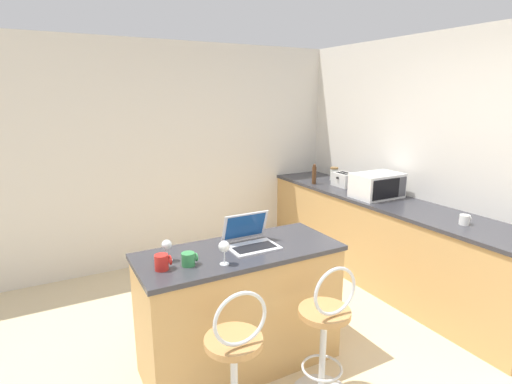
{
  "coord_description": "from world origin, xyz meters",
  "views": [
    {
      "loc": [
        -1.52,
        -1.82,
        2.0
      ],
      "look_at": [
        0.38,
        1.69,
        1.03
      ],
      "focal_mm": 28.0,
      "sensor_mm": 36.0,
      "label": 1
    }
  ],
  "objects_px": {
    "wine_glass_short": "(167,246)",
    "wine_glass_tall": "(224,247)",
    "bar_stool_near": "(235,370)",
    "mug_green": "(189,259)",
    "microwave": "(377,185)",
    "mug_white": "(465,220)",
    "toaster": "(344,180)",
    "storage_jar": "(334,174)",
    "mug_red": "(162,262)",
    "laptop": "(250,238)",
    "bar_stool_far": "(325,338)",
    "pepper_mill": "(314,174)"
  },
  "relations": [
    {
      "from": "wine_glass_short",
      "to": "mug_red",
      "type": "xyz_separation_m",
      "value": [
        -0.07,
        -0.12,
        -0.05
      ]
    },
    {
      "from": "bar_stool_far",
      "to": "microwave",
      "type": "relative_size",
      "value": 1.91
    },
    {
      "from": "laptop",
      "to": "toaster",
      "type": "relative_size",
      "value": 1.36
    },
    {
      "from": "pepper_mill",
      "to": "storage_jar",
      "type": "relative_size",
      "value": 1.49
    },
    {
      "from": "mug_green",
      "to": "wine_glass_tall",
      "type": "distance_m",
      "value": 0.24
    },
    {
      "from": "mug_green",
      "to": "wine_glass_short",
      "type": "bearing_deg",
      "value": 126.16
    },
    {
      "from": "wine_glass_short",
      "to": "mug_red",
      "type": "bearing_deg",
      "value": -119.71
    },
    {
      "from": "laptop",
      "to": "toaster",
      "type": "height_order",
      "value": "laptop"
    },
    {
      "from": "bar_stool_near",
      "to": "storage_jar",
      "type": "height_order",
      "value": "storage_jar"
    },
    {
      "from": "wine_glass_tall",
      "to": "mug_red",
      "type": "bearing_deg",
      "value": 163.36
    },
    {
      "from": "pepper_mill",
      "to": "mug_white",
      "type": "height_order",
      "value": "pepper_mill"
    },
    {
      "from": "pepper_mill",
      "to": "bar_stool_far",
      "type": "bearing_deg",
      "value": -124.55
    },
    {
      "from": "bar_stool_near",
      "to": "mug_green",
      "type": "distance_m",
      "value": 0.72
    },
    {
      "from": "mug_green",
      "to": "storage_jar",
      "type": "bearing_deg",
      "value": 32.97
    },
    {
      "from": "bar_stool_near",
      "to": "mug_red",
      "type": "bearing_deg",
      "value": 115.74
    },
    {
      "from": "bar_stool_near",
      "to": "mug_white",
      "type": "xyz_separation_m",
      "value": [
        2.26,
        0.19,
        0.51
      ]
    },
    {
      "from": "mug_red",
      "to": "storage_jar",
      "type": "height_order",
      "value": "storage_jar"
    },
    {
      "from": "wine_glass_short",
      "to": "wine_glass_tall",
      "type": "relative_size",
      "value": 0.91
    },
    {
      "from": "mug_white",
      "to": "mug_red",
      "type": "bearing_deg",
      "value": 172.33
    },
    {
      "from": "laptop",
      "to": "mug_red",
      "type": "relative_size",
      "value": 3.37
    },
    {
      "from": "bar_stool_far",
      "to": "mug_green",
      "type": "bearing_deg",
      "value": 145.45
    },
    {
      "from": "toaster",
      "to": "mug_green",
      "type": "xyz_separation_m",
      "value": [
        -2.41,
        -1.31,
        -0.04
      ]
    },
    {
      "from": "bar_stool_far",
      "to": "wine_glass_short",
      "type": "bearing_deg",
      "value": 142.4
    },
    {
      "from": "mug_red",
      "to": "bar_stool_near",
      "type": "bearing_deg",
      "value": -64.26
    },
    {
      "from": "mug_green",
      "to": "mug_white",
      "type": "height_order",
      "value": "mug_green"
    },
    {
      "from": "bar_stool_far",
      "to": "toaster",
      "type": "relative_size",
      "value": 3.79
    },
    {
      "from": "pepper_mill",
      "to": "toaster",
      "type": "bearing_deg",
      "value": -49.89
    },
    {
      "from": "microwave",
      "to": "laptop",
      "type": "bearing_deg",
      "value": -162.02
    },
    {
      "from": "bar_stool_near",
      "to": "wine_glass_short",
      "type": "distance_m",
      "value": 0.88
    },
    {
      "from": "bar_stool_near",
      "to": "mug_white",
      "type": "bearing_deg",
      "value": 4.71
    },
    {
      "from": "bar_stool_far",
      "to": "pepper_mill",
      "type": "bearing_deg",
      "value": 55.45
    },
    {
      "from": "microwave",
      "to": "mug_green",
      "type": "relative_size",
      "value": 4.93
    },
    {
      "from": "laptop",
      "to": "microwave",
      "type": "height_order",
      "value": "microwave"
    },
    {
      "from": "bar_stool_far",
      "to": "toaster",
      "type": "bearing_deg",
      "value": 47.31
    },
    {
      "from": "microwave",
      "to": "mug_white",
      "type": "height_order",
      "value": "microwave"
    },
    {
      "from": "toaster",
      "to": "mug_white",
      "type": "bearing_deg",
      "value": -92.3
    },
    {
      "from": "laptop",
      "to": "toaster",
      "type": "distance_m",
      "value": 2.23
    },
    {
      "from": "microwave",
      "to": "mug_white",
      "type": "relative_size",
      "value": 5.11
    },
    {
      "from": "bar_stool_far",
      "to": "wine_glass_short",
      "type": "xyz_separation_m",
      "value": [
        -0.83,
        0.64,
        0.57
      ]
    },
    {
      "from": "bar_stool_near",
      "to": "mug_white",
      "type": "height_order",
      "value": "mug_white"
    },
    {
      "from": "mug_green",
      "to": "mug_white",
      "type": "bearing_deg",
      "value": -7.77
    },
    {
      "from": "toaster",
      "to": "wine_glass_short",
      "type": "relative_size",
      "value": 1.77
    },
    {
      "from": "mug_red",
      "to": "storage_jar",
      "type": "bearing_deg",
      "value": 31.03
    },
    {
      "from": "bar_stool_near",
      "to": "wine_glass_tall",
      "type": "height_order",
      "value": "wine_glass_tall"
    },
    {
      "from": "mug_green",
      "to": "wine_glass_tall",
      "type": "xyz_separation_m",
      "value": [
        0.21,
        -0.09,
        0.07
      ]
    },
    {
      "from": "bar_stool_near",
      "to": "toaster",
      "type": "height_order",
      "value": "toaster"
    },
    {
      "from": "toaster",
      "to": "storage_jar",
      "type": "xyz_separation_m",
      "value": [
        0.13,
        0.34,
        0.0
      ]
    },
    {
      "from": "microwave",
      "to": "mug_white",
      "type": "distance_m",
      "value": 1.05
    },
    {
      "from": "bar_stool_near",
      "to": "laptop",
      "type": "distance_m",
      "value": 0.92
    },
    {
      "from": "laptop",
      "to": "microwave",
      "type": "xyz_separation_m",
      "value": [
        1.86,
        0.6,
        0.07
      ]
    }
  ]
}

